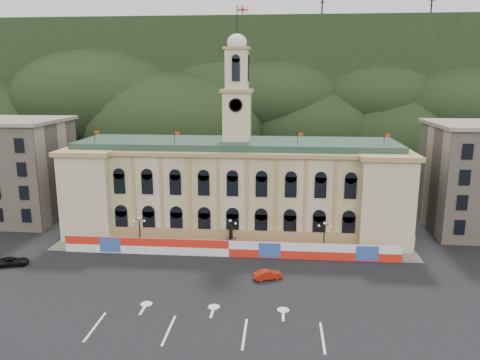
# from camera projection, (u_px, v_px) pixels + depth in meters

# --- Properties ---
(ground) EXTENTS (260.00, 260.00, 0.00)m
(ground) POSITION_uv_depth(u_px,v_px,m) (215.00, 305.00, 54.58)
(ground) COLOR black
(ground) RESTS_ON ground
(lane_markings) EXTENTS (26.00, 10.00, 0.02)m
(lane_markings) POSITION_uv_depth(u_px,v_px,m) (208.00, 327.00, 49.72)
(lane_markings) COLOR white
(lane_markings) RESTS_ON ground
(hill_ridge) EXTENTS (230.00, 80.00, 64.00)m
(hill_ridge) POSITION_uv_depth(u_px,v_px,m) (262.00, 95.00, 169.02)
(hill_ridge) COLOR black
(hill_ridge) RESTS_ON ground
(city_hall) EXTENTS (56.20, 17.60, 37.10)m
(city_hall) POSITION_uv_depth(u_px,v_px,m) (237.00, 186.00, 79.76)
(city_hall) COLOR beige
(city_hall) RESTS_ON ground
(side_building_left) EXTENTS (21.00, 17.00, 18.60)m
(side_building_left) POSITION_uv_depth(u_px,v_px,m) (7.00, 169.00, 86.38)
(side_building_left) COLOR tan
(side_building_left) RESTS_ON ground
(hoarding_fence) EXTENTS (50.00, 0.44, 2.50)m
(hoarding_fence) POSITION_uv_depth(u_px,v_px,m) (229.00, 249.00, 68.96)
(hoarding_fence) COLOR red
(hoarding_fence) RESTS_ON ground
(pavement) EXTENTS (56.00, 5.50, 0.16)m
(pavement) POSITION_uv_depth(u_px,v_px,m) (231.00, 249.00, 71.83)
(pavement) COLOR slate
(pavement) RESTS_ON ground
(statue) EXTENTS (1.40, 1.40, 3.72)m
(statue) POSITION_uv_depth(u_px,v_px,m) (231.00, 242.00, 71.83)
(statue) COLOR #595651
(statue) RESTS_ON ground
(lamp_left) EXTENTS (1.96, 0.44, 5.15)m
(lamp_left) POSITION_uv_depth(u_px,v_px,m) (140.00, 230.00, 71.67)
(lamp_left) COLOR black
(lamp_left) RESTS_ON ground
(lamp_center) EXTENTS (1.96, 0.44, 5.15)m
(lamp_center) POSITION_uv_depth(u_px,v_px,m) (230.00, 233.00, 70.45)
(lamp_center) COLOR black
(lamp_center) RESTS_ON ground
(lamp_right) EXTENTS (1.96, 0.44, 5.15)m
(lamp_right) POSITION_uv_depth(u_px,v_px,m) (324.00, 235.00, 69.24)
(lamp_right) COLOR black
(lamp_right) RESTS_ON ground
(red_sedan) EXTENTS (4.12, 4.81, 1.26)m
(red_sedan) POSITION_uv_depth(u_px,v_px,m) (268.00, 275.00, 61.35)
(red_sedan) COLOR #9E1E0B
(red_sedan) RESTS_ON ground
(black_suv) EXTENTS (4.29, 5.37, 1.20)m
(black_suv) POSITION_uv_depth(u_px,v_px,m) (13.00, 261.00, 65.83)
(black_suv) COLOR black
(black_suv) RESTS_ON ground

